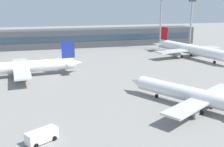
% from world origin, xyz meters
% --- Properties ---
extents(ground_plane, '(400.00, 400.00, 0.00)m').
position_xyz_m(ground_plane, '(0.00, 40.00, 0.00)').
color(ground_plane, gray).
extents(terminal_building, '(129.52, 12.13, 9.00)m').
position_xyz_m(terminal_building, '(0.00, 109.41, 4.50)').
color(terminal_building, '#3F4247').
rests_on(terminal_building, ground_plane).
extents(airplane_near, '(24.24, 33.25, 9.19)m').
position_xyz_m(airplane_near, '(13.87, 17.07, 2.80)').
color(airplane_near, white).
rests_on(airplane_near, ground_plane).
extents(airplane_mid, '(40.65, 28.42, 10.04)m').
position_xyz_m(airplane_mid, '(-24.66, 54.36, 3.06)').
color(airplane_mid, white).
rests_on(airplane_mid, ground_plane).
extents(airplane_far, '(31.52, 44.57, 11.12)m').
position_xyz_m(airplane_far, '(42.31, 68.18, 3.39)').
color(airplane_far, white).
rests_on(airplane_far, ground_plane).
extents(service_van_white, '(5.50, 4.35, 2.08)m').
position_xyz_m(service_van_white, '(-18.46, 11.17, 1.11)').
color(service_van_white, white).
rests_on(service_van_white, ground_plane).
extents(floodlight_tower_west, '(3.20, 0.80, 24.47)m').
position_xyz_m(floodlight_tower_west, '(39.41, 91.86, 14.23)').
color(floodlight_tower_west, gray).
rests_on(floodlight_tower_west, ground_plane).
extents(floodlight_tower_east, '(3.20, 0.80, 23.61)m').
position_xyz_m(floodlight_tower_east, '(49.06, 80.62, 13.79)').
color(floodlight_tower_east, gray).
rests_on(floodlight_tower_east, ground_plane).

